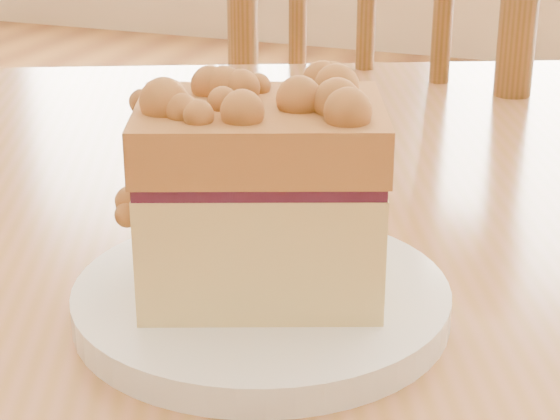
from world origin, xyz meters
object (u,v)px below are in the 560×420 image
cafe_chair_main (423,235)px  cake_slice (258,188)px  cafe_table_main (134,322)px  plate (261,301)px

cafe_chair_main → cake_slice: (0.05, -0.72, 0.33)m
cafe_table_main → cake_slice: 0.24m
cafe_chair_main → plate: 0.77m
plate → cake_slice: cake_slice is taller
cafe_table_main → cake_slice: size_ratio=10.01×
plate → cake_slice: 0.07m
plate → cafe_chair_main: bearing=94.3°
cake_slice → cafe_table_main: bearing=122.4°
cafe_table_main → plate: bearing=-60.0°
cafe_table_main → plate: 0.20m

